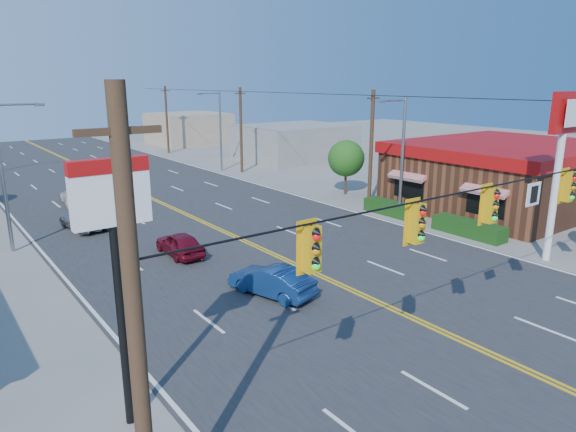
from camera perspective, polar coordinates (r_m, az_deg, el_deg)
ground at (r=19.13m, az=21.98°, el=-14.37°), size 160.00×160.00×0.00m
road at (r=33.10m, az=-8.64°, el=-1.08°), size 20.00×120.00×0.06m
signal_span at (r=17.28m, az=23.32°, el=-0.14°), size 24.32×0.34×9.00m
kfc at (r=40.67m, az=22.90°, el=4.27°), size 16.30×12.40×4.70m
kfc_pylon at (r=28.66m, az=28.10°, el=7.18°), size 2.20×0.36×8.50m
pizza_hut_sign at (r=13.36m, az=-18.72°, el=-2.52°), size 1.90×0.30×6.85m
streetlight_se at (r=34.16m, az=12.39°, el=6.93°), size 2.55×0.25×8.00m
streetlight_ne at (r=53.02m, az=-7.71°, el=9.81°), size 2.55×0.25×8.00m
streetlight_sw at (r=30.83m, az=-28.86°, el=4.62°), size 2.55×0.25×8.00m
utility_pole_near at (r=37.92m, az=9.22°, el=7.35°), size 0.28×0.28×8.40m
utility_pole_mid at (r=52.03m, az=-5.25°, el=9.44°), size 0.28×0.28×8.40m
utility_pole_far at (r=68.00m, az=-13.32°, el=10.35°), size 0.28×0.28×8.40m
tree_kfc_rear at (r=41.82m, az=6.47°, el=6.37°), size 2.94×2.94×4.41m
bld_east_mid at (r=61.05m, az=0.76°, el=8.21°), size 12.00×10.00×4.00m
bld_east_far at (r=78.23m, az=-10.99°, el=9.54°), size 10.00×10.00×4.40m
car_magenta at (r=27.63m, az=-11.93°, el=-3.15°), size 1.52×3.69×1.25m
car_blue at (r=22.12m, az=-1.83°, el=-7.34°), size 2.42×4.16×1.30m
car_white at (r=41.30m, az=-22.49°, el=1.98°), size 2.19×4.51×1.26m
car_silver at (r=34.32m, az=-21.71°, el=-0.47°), size 2.47×4.34×1.14m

